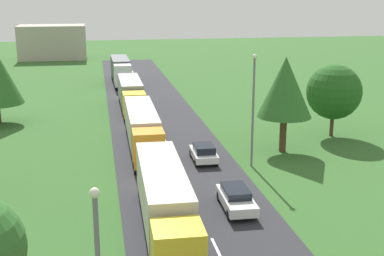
{
  "coord_description": "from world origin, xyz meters",
  "views": [
    {
      "loc": [
        -6.05,
        -13.84,
        13.92
      ],
      "look_at": [
        1.86,
        29.83,
        2.25
      ],
      "focal_mm": 49.15,
      "sensor_mm": 36.0,
      "label": 1
    }
  ],
  "objects_px": {
    "truck_fourth": "(121,70)",
    "distant_building": "(53,42)",
    "truck_second": "(142,127)",
    "car_second": "(236,198)",
    "lamppost_second": "(253,106)",
    "tree_maple": "(334,92)",
    "car_third": "(204,152)",
    "truck_third": "(131,93)",
    "tree_pine": "(285,87)",
    "truck_lead": "(165,200)"
  },
  "relations": [
    {
      "from": "truck_fourth",
      "to": "distant_building",
      "type": "xyz_separation_m",
      "value": [
        -12.39,
        33.32,
        1.23
      ]
    },
    {
      "from": "truck_second",
      "to": "car_second",
      "type": "height_order",
      "value": "truck_second"
    },
    {
      "from": "lamppost_second",
      "to": "tree_maple",
      "type": "height_order",
      "value": "lamppost_second"
    },
    {
      "from": "car_third",
      "to": "tree_maple",
      "type": "relative_size",
      "value": 0.57
    },
    {
      "from": "truck_fourth",
      "to": "car_third",
      "type": "relative_size",
      "value": 2.98
    },
    {
      "from": "truck_third",
      "to": "tree_pine",
      "type": "bearing_deg",
      "value": -57.26
    },
    {
      "from": "tree_maple",
      "to": "distant_building",
      "type": "distance_m",
      "value": 73.8
    },
    {
      "from": "lamppost_second",
      "to": "tree_maple",
      "type": "distance_m",
      "value": 12.78
    },
    {
      "from": "truck_fourth",
      "to": "car_second",
      "type": "relative_size",
      "value": 2.61
    },
    {
      "from": "truck_fourth",
      "to": "lamppost_second",
      "type": "relative_size",
      "value": 1.31
    },
    {
      "from": "truck_fourth",
      "to": "truck_third",
      "type": "bearing_deg",
      "value": -89.08
    },
    {
      "from": "distant_building",
      "to": "truck_second",
      "type": "bearing_deg",
      "value": -79.48
    },
    {
      "from": "tree_pine",
      "to": "lamppost_second",
      "type": "bearing_deg",
      "value": -138.43
    },
    {
      "from": "truck_lead",
      "to": "lamppost_second",
      "type": "bearing_deg",
      "value": 52.25
    },
    {
      "from": "truck_second",
      "to": "distant_building",
      "type": "height_order",
      "value": "distant_building"
    },
    {
      "from": "truck_lead",
      "to": "distant_building",
      "type": "relative_size",
      "value": 1.01
    },
    {
      "from": "tree_maple",
      "to": "truck_fourth",
      "type": "bearing_deg",
      "value": 119.45
    },
    {
      "from": "truck_second",
      "to": "truck_lead",
      "type": "bearing_deg",
      "value": -90.77
    },
    {
      "from": "distant_building",
      "to": "truck_fourth",
      "type": "bearing_deg",
      "value": -69.6
    },
    {
      "from": "truck_lead",
      "to": "distant_building",
      "type": "distance_m",
      "value": 86.22
    },
    {
      "from": "lamppost_second",
      "to": "distant_building",
      "type": "distance_m",
      "value": 77.19
    },
    {
      "from": "truck_second",
      "to": "lamppost_second",
      "type": "distance_m",
      "value": 10.79
    },
    {
      "from": "truck_lead",
      "to": "distant_building",
      "type": "height_order",
      "value": "distant_building"
    },
    {
      "from": "car_second",
      "to": "lamppost_second",
      "type": "height_order",
      "value": "lamppost_second"
    },
    {
      "from": "truck_third",
      "to": "truck_fourth",
      "type": "distance_m",
      "value": 18.65
    },
    {
      "from": "car_third",
      "to": "lamppost_second",
      "type": "height_order",
      "value": "lamppost_second"
    },
    {
      "from": "truck_fourth",
      "to": "tree_pine",
      "type": "bearing_deg",
      "value": -71.67
    },
    {
      "from": "tree_maple",
      "to": "tree_pine",
      "type": "distance_m",
      "value": 7.75
    },
    {
      "from": "tree_maple",
      "to": "truck_lead",
      "type": "bearing_deg",
      "value": -135.63
    },
    {
      "from": "tree_pine",
      "to": "tree_maple",
      "type": "bearing_deg",
      "value": 31.77
    },
    {
      "from": "truck_lead",
      "to": "lamppost_second",
      "type": "xyz_separation_m",
      "value": [
        8.55,
        11.04,
        2.87
      ]
    },
    {
      "from": "car_third",
      "to": "tree_maple",
      "type": "bearing_deg",
      "value": 22.13
    },
    {
      "from": "truck_second",
      "to": "tree_pine",
      "type": "height_order",
      "value": "tree_pine"
    },
    {
      "from": "truck_second",
      "to": "lamppost_second",
      "type": "bearing_deg",
      "value": -36.71
    },
    {
      "from": "truck_third",
      "to": "lamppost_second",
      "type": "xyz_separation_m",
      "value": [
        8.26,
        -22.31,
        2.98
      ]
    },
    {
      "from": "truck_third",
      "to": "car_second",
      "type": "height_order",
      "value": "truck_third"
    },
    {
      "from": "car_third",
      "to": "tree_pine",
      "type": "bearing_deg",
      "value": 12.54
    },
    {
      "from": "truck_second",
      "to": "distant_building",
      "type": "relative_size",
      "value": 1.05
    },
    {
      "from": "truck_lead",
      "to": "tree_maple",
      "type": "height_order",
      "value": "tree_maple"
    },
    {
      "from": "car_second",
      "to": "car_third",
      "type": "relative_size",
      "value": 1.14
    },
    {
      "from": "truck_second",
      "to": "distant_building",
      "type": "xyz_separation_m",
      "value": [
        -12.64,
        68.07,
        1.37
      ]
    },
    {
      "from": "truck_lead",
      "to": "truck_second",
      "type": "xyz_separation_m",
      "value": [
        0.23,
        17.24,
        -0.09
      ]
    },
    {
      "from": "tree_pine",
      "to": "truck_fourth",
      "type": "bearing_deg",
      "value": 108.33
    },
    {
      "from": "tree_maple",
      "to": "distant_building",
      "type": "relative_size",
      "value": 0.52
    },
    {
      "from": "truck_third",
      "to": "car_third",
      "type": "distance_m",
      "value": 21.09
    },
    {
      "from": "car_third",
      "to": "car_second",
      "type": "bearing_deg",
      "value": -89.42
    },
    {
      "from": "truck_lead",
      "to": "tree_pine",
      "type": "height_order",
      "value": "tree_pine"
    },
    {
      "from": "truck_lead",
      "to": "truck_fourth",
      "type": "xyz_separation_m",
      "value": [
        -0.01,
        52.0,
        0.04
      ]
    },
    {
      "from": "truck_lead",
      "to": "car_third",
      "type": "xyz_separation_m",
      "value": [
        4.93,
        12.81,
        -1.36
      ]
    },
    {
      "from": "truck_fourth",
      "to": "truck_second",
      "type": "bearing_deg",
      "value": -89.6
    }
  ]
}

